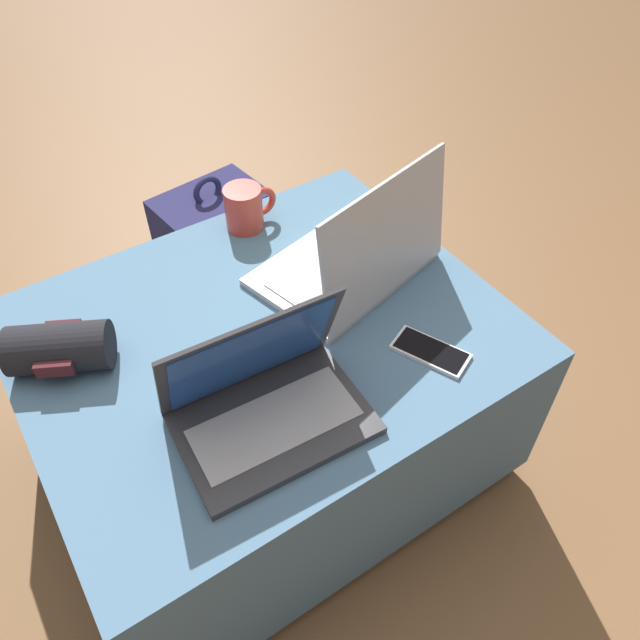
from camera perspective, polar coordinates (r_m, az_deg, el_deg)
The scene contains 8 objects.
ground_plane at distance 1.60m, azimuth -4.14°, elevation -11.72°, with size 14.00×14.00×0.00m, color brown.
ottoman at distance 1.42m, azimuth -4.62°, elevation -6.89°, with size 0.94×0.78×0.44m.
laptop_near at distance 1.08m, azimuth -4.99°, elevation -7.26°, with size 0.34×0.24×0.23m.
laptop_far at distance 1.32m, azimuth 3.30°, elevation 5.64°, with size 0.42×0.34×0.27m.
cell_phone at distance 1.22m, azimuth 10.06°, elevation -2.84°, with size 0.12×0.16×0.01m.
backpack at distance 1.82m, azimuth -9.54°, elevation 5.77°, with size 0.30×0.27×0.46m.
wrist_brace at distance 1.24m, azimuth -22.71°, elevation -2.36°, with size 0.21×0.17×0.09m.
coffee_mug at distance 1.47m, azimuth -6.82°, elevation 10.16°, with size 0.13×0.09×0.10m.
Camera 1 is at (-0.38, -0.77, 1.35)m, focal length 35.00 mm.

